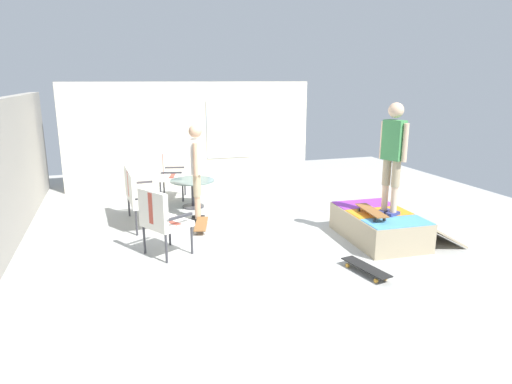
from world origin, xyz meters
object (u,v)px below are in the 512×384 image
at_px(skate_ramp, 380,226).
at_px(patio_bench, 138,191).
at_px(patio_chair_near_house, 167,171).
at_px(skateboard_spare, 366,268).
at_px(person_skater, 393,150).
at_px(skateboard_by_bench, 201,224).
at_px(person_watching, 196,165).
at_px(patio_table, 193,188).
at_px(skateboard_on_ramp, 371,211).
at_px(patio_chair_by_wall, 160,216).

bearing_deg(skate_ramp, patio_bench, 61.54).
bearing_deg(patio_chair_near_house, skate_ramp, -140.87).
relative_size(patio_chair_near_house, skateboard_spare, 1.24).
relative_size(skate_ramp, person_skater, 0.97).
bearing_deg(skateboard_by_bench, patio_bench, 59.63).
bearing_deg(person_watching, person_skater, -127.76).
distance_m(patio_bench, patio_table, 1.40).
xyz_separation_m(patio_chair_near_house, skateboard_by_bench, (-2.26, -0.30, -0.53)).
height_order(person_skater, skateboard_on_ramp, person_skater).
distance_m(patio_bench, skateboard_spare, 4.21).
xyz_separation_m(skate_ramp, patio_bench, (2.01, 3.71, 0.38)).
bearing_deg(patio_chair_by_wall, person_watching, -27.98).
relative_size(patio_bench, skateboard_spare, 1.56).
bearing_deg(patio_chair_near_house, patio_bench, 156.76).
distance_m(patio_bench, skateboard_on_ramp, 4.05).
bearing_deg(skateboard_by_bench, patio_table, -4.32).
bearing_deg(skateboard_on_ramp, patio_bench, 57.70).
height_order(patio_bench, person_watching, person_watching).
relative_size(person_skater, skateboard_spare, 2.13).
bearing_deg(patio_bench, skate_ramp, -118.46).
relative_size(skate_ramp, patio_chair_near_house, 1.67).
bearing_deg(patio_table, person_skater, -138.49).
xyz_separation_m(patio_chair_by_wall, patio_table, (2.45, -0.90, -0.21)).
relative_size(patio_chair_near_house, patio_table, 1.13).
bearing_deg(patio_bench, skateboard_by_bench, -120.37).
xyz_separation_m(patio_chair_by_wall, person_watching, (1.57, -0.83, 0.44)).
bearing_deg(skateboard_spare, patio_chair_by_wall, 59.73).
xyz_separation_m(person_skater, skateboard_on_ramp, (-0.02, 0.32, -0.95)).
distance_m(person_skater, skateboard_spare, 1.97).
xyz_separation_m(patio_table, person_skater, (-2.97, -2.63, 1.10)).
xyz_separation_m(patio_chair_near_house, patio_chair_by_wall, (-3.30, 0.49, 0.00)).
bearing_deg(patio_chair_by_wall, patio_table, -20.10).
distance_m(skate_ramp, patio_chair_by_wall, 3.53).
relative_size(skate_ramp, skateboard_by_bench, 2.07).
bearing_deg(skateboard_spare, skateboard_by_bench, 34.91).
relative_size(person_watching, person_skater, 1.02).
relative_size(skate_ramp, patio_bench, 1.33).
xyz_separation_m(patio_bench, patio_chair_near_house, (1.67, -0.72, -0.00)).
bearing_deg(skateboard_on_ramp, patio_chair_by_wall, 80.53).
height_order(person_watching, person_skater, person_skater).
xyz_separation_m(patio_bench, person_skater, (-2.15, -3.75, 0.89)).
distance_m(person_watching, skateboard_by_bench, 1.10).
height_order(patio_table, person_skater, person_skater).
bearing_deg(patio_chair_near_house, skateboard_on_ramp, -144.77).
bearing_deg(patio_chair_by_wall, skateboard_spare, -120.27).
distance_m(patio_chair_by_wall, patio_table, 2.62).
distance_m(skateboard_by_bench, skateboard_on_ramp, 2.91).
bearing_deg(skateboard_by_bench, skate_ramp, -117.73).
bearing_deg(patio_chair_near_house, patio_table, -154.56).
bearing_deg(person_watching, patio_table, -4.19).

